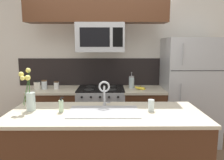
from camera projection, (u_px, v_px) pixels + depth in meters
rear_partition at (118, 63)px, 3.91m from camera, size 5.20×0.10×2.60m
splash_band at (102, 72)px, 3.87m from camera, size 2.92×0.01×0.48m
back_counter_left at (56, 115)px, 3.66m from camera, size 0.78×0.65×0.91m
back_counter_right at (143, 115)px, 3.67m from camera, size 0.68×0.65×0.91m
stove_range at (101, 115)px, 3.67m from camera, size 0.76×0.64×0.93m
microwave at (100, 38)px, 3.44m from camera, size 0.74×0.40×0.44m
upper_cabinet_band at (97, 3)px, 3.32m from camera, size 2.17×0.34×0.60m
refrigerator at (189, 91)px, 3.63m from camera, size 0.88×0.74×1.74m
storage_jar_tall at (37, 85)px, 3.54m from camera, size 0.10×0.10×0.14m
storage_jar_medium at (44, 85)px, 3.56m from camera, size 0.09×0.09×0.15m
storage_jar_short at (56, 85)px, 3.57m from camera, size 0.08×0.08×0.12m
banana_bunch at (140, 88)px, 3.54m from camera, size 0.19×0.16×0.08m
french_press at (132, 82)px, 3.64m from camera, size 0.09×0.09×0.27m
island_counter at (106, 151)px, 2.43m from camera, size 2.10×0.85×0.91m
kitchen_sink at (104, 118)px, 2.37m from camera, size 0.76×0.44×0.16m
sink_faucet at (104, 90)px, 2.54m from camera, size 0.14×0.14×0.31m
dish_soap_bottle at (61, 106)px, 2.36m from camera, size 0.06×0.05×0.16m
drinking_glass at (151, 105)px, 2.39m from camera, size 0.07×0.07×0.13m
flower_vase at (30, 97)px, 2.40m from camera, size 0.16×0.14×0.47m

